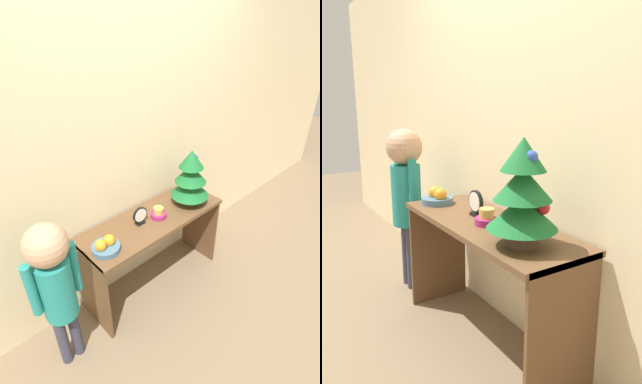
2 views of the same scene
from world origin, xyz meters
TOP-DOWN VIEW (x-y plane):
  - ground_plane at (0.00, 0.00)m, footprint 12.00×12.00m
  - back_wall at (0.00, 0.48)m, footprint 7.00×0.05m
  - console_table at (0.00, 0.22)m, footprint 1.21×0.44m
  - mini_tree at (0.37, 0.17)m, footprint 0.31×0.31m
  - fruit_bowl at (-0.48, 0.16)m, footprint 0.20×0.20m
  - singing_bowl at (0.04, 0.20)m, footprint 0.12×0.12m
  - desk_clock at (-0.12, 0.23)m, footprint 0.13×0.04m
  - child_figure at (-0.87, 0.11)m, footprint 0.32×0.25m

SIDE VIEW (x-z plane):
  - ground_plane at x=0.00m, z-range 0.00..0.00m
  - console_table at x=0.00m, z-range 0.20..0.91m
  - singing_bowl at x=0.04m, z-range 0.70..0.79m
  - fruit_bowl at x=-0.48m, z-range 0.70..0.80m
  - child_figure at x=-0.87m, z-range 0.19..1.35m
  - desk_clock at x=-0.12m, z-range 0.71..0.86m
  - mini_tree at x=0.37m, z-range 0.71..1.19m
  - back_wall at x=0.00m, z-range 0.00..2.50m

